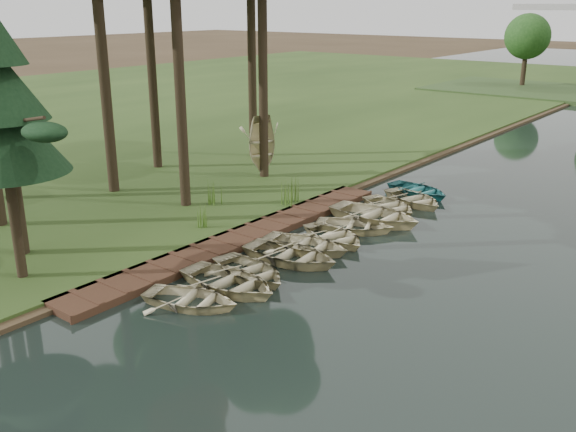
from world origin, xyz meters
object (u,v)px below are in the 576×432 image
Objects in this scene: boardwalk at (243,238)px; rowboat_1 at (229,279)px; rowboat_0 at (191,297)px; rowboat_2 at (250,269)px; stored_rowboat at (262,170)px.

rowboat_1 is at bearing -53.59° from boardwalk.
rowboat_0 is (2.54, -5.12, 0.21)m from boardwalk.
boardwalk is 5.35× the size of rowboat_0.
rowboat_2 reaches higher than rowboat_0.
rowboat_1 is 1.14× the size of stored_rowboat.
rowboat_1 is at bearing -122.66° from stored_rowboat.
boardwalk is 3.56m from rowboat_2.
rowboat_0 is at bearing -63.58° from boardwalk.
rowboat_0 is at bearing -168.16° from rowboat_2.
rowboat_2 reaches higher than boardwalk.
rowboat_1 is 13.11m from stored_rowboat.
rowboat_1 reaches higher than rowboat_0.
rowboat_1 reaches higher than rowboat_2.
rowboat_0 is 0.85× the size of rowboat_1.
rowboat_1 is at bearing -21.80° from rowboat_0.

